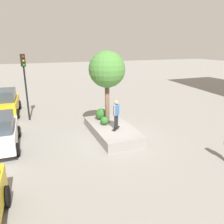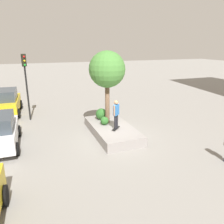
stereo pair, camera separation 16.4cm
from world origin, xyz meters
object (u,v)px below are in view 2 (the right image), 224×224
(skateboard, at_px, (116,128))
(skateboarder, at_px, (116,112))
(plaza_tree, at_px, (107,70))
(taxi_cab, at_px, (6,102))
(traffic_light_corner, at_px, (26,76))
(planter_ledge, at_px, (112,130))

(skateboard, bearing_deg, skateboarder, 90.00)
(plaza_tree, bearing_deg, taxi_cab, 45.51)
(skateboarder, distance_m, traffic_light_corner, 7.38)
(planter_ledge, height_order, skateboard, skateboard)
(traffic_light_corner, bearing_deg, plaza_tree, -131.64)
(planter_ledge, bearing_deg, skateboard, -177.57)
(skateboard, distance_m, skateboarder, 1.00)
(taxi_cab, distance_m, traffic_light_corner, 3.46)
(planter_ledge, height_order, taxi_cab, taxi_cab)
(skateboard, bearing_deg, plaza_tree, 3.65)
(planter_ledge, distance_m, plaza_tree, 3.70)
(skateboarder, relative_size, taxi_cab, 0.38)
(skateboard, xyz_separation_m, taxi_cab, (7.50, 6.41, 0.41))
(skateboard, bearing_deg, traffic_light_corner, 41.12)
(plaza_tree, distance_m, skateboard, 3.55)
(planter_ledge, xyz_separation_m, traffic_light_corner, (4.82, 4.71, 2.96))
(planter_ledge, relative_size, skateboard, 6.63)
(plaza_tree, relative_size, traffic_light_corner, 0.94)
(skateboard, height_order, skateboarder, skateboarder)
(planter_ledge, relative_size, traffic_light_corner, 1.00)
(plaza_tree, height_order, taxi_cab, plaza_tree)
(traffic_light_corner, bearing_deg, taxi_cab, 38.83)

